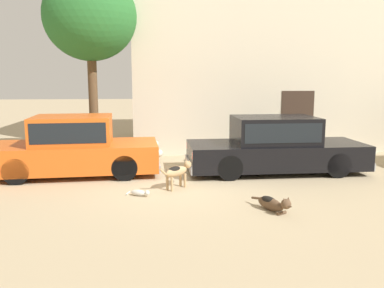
{
  "coord_description": "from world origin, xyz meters",
  "views": [
    {
      "loc": [
        -0.41,
        -9.48,
        2.51
      ],
      "look_at": [
        0.43,
        0.2,
        0.9
      ],
      "focal_mm": 37.22,
      "sensor_mm": 36.0,
      "label": 1
    }
  ],
  "objects_px": {
    "parked_sedan_nearest": "(74,146)",
    "acacia_tree_left": "(90,17)",
    "stray_cat": "(140,193)",
    "stray_dog_spotted": "(273,203)",
    "parked_sedan_second": "(275,145)",
    "stray_dog_tan": "(177,171)"
  },
  "relations": [
    {
      "from": "parked_sedan_nearest",
      "to": "acacia_tree_left",
      "type": "bearing_deg",
      "value": 80.59
    },
    {
      "from": "stray_cat",
      "to": "acacia_tree_left",
      "type": "height_order",
      "value": "acacia_tree_left"
    },
    {
      "from": "parked_sedan_nearest",
      "to": "stray_dog_spotted",
      "type": "height_order",
      "value": "parked_sedan_nearest"
    },
    {
      "from": "parked_sedan_second",
      "to": "acacia_tree_left",
      "type": "xyz_separation_m",
      "value": [
        -5.1,
        2.19,
        3.56
      ]
    },
    {
      "from": "parked_sedan_nearest",
      "to": "parked_sedan_second",
      "type": "distance_m",
      "value": 5.31
    },
    {
      "from": "acacia_tree_left",
      "to": "parked_sedan_second",
      "type": "bearing_deg",
      "value": -23.27
    },
    {
      "from": "stray_dog_spotted",
      "to": "acacia_tree_left",
      "type": "bearing_deg",
      "value": -170.59
    },
    {
      "from": "stray_dog_tan",
      "to": "parked_sedan_nearest",
      "type": "bearing_deg",
      "value": 105.16
    },
    {
      "from": "stray_dog_tan",
      "to": "acacia_tree_left",
      "type": "height_order",
      "value": "acacia_tree_left"
    },
    {
      "from": "stray_dog_spotted",
      "to": "parked_sedan_nearest",
      "type": "bearing_deg",
      "value": -155.55
    },
    {
      "from": "stray_dog_spotted",
      "to": "stray_dog_tan",
      "type": "distance_m",
      "value": 2.48
    },
    {
      "from": "parked_sedan_nearest",
      "to": "stray_cat",
      "type": "xyz_separation_m",
      "value": [
        1.76,
        -2.09,
        -0.69
      ]
    },
    {
      "from": "parked_sedan_nearest",
      "to": "parked_sedan_second",
      "type": "xyz_separation_m",
      "value": [
        5.31,
        -0.14,
        -0.02
      ]
    },
    {
      "from": "parked_sedan_second",
      "to": "stray_dog_tan",
      "type": "relative_size",
      "value": 5.93
    },
    {
      "from": "stray_dog_tan",
      "to": "stray_cat",
      "type": "distance_m",
      "value": 1.06
    },
    {
      "from": "parked_sedan_second",
      "to": "acacia_tree_left",
      "type": "distance_m",
      "value": 6.6
    },
    {
      "from": "stray_dog_spotted",
      "to": "acacia_tree_left",
      "type": "xyz_separation_m",
      "value": [
        -4.13,
        5.37,
        4.14
      ]
    },
    {
      "from": "parked_sedan_nearest",
      "to": "acacia_tree_left",
      "type": "distance_m",
      "value": 4.1
    },
    {
      "from": "stray_cat",
      "to": "parked_sedan_second",
      "type": "bearing_deg",
      "value": 54.67
    },
    {
      "from": "parked_sedan_nearest",
      "to": "stray_dog_spotted",
      "type": "distance_m",
      "value": 5.5
    },
    {
      "from": "stray_dog_spotted",
      "to": "stray_dog_tan",
      "type": "height_order",
      "value": "stray_dog_tan"
    },
    {
      "from": "parked_sedan_second",
      "to": "parked_sedan_nearest",
      "type": "bearing_deg",
      "value": 177.64
    }
  ]
}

